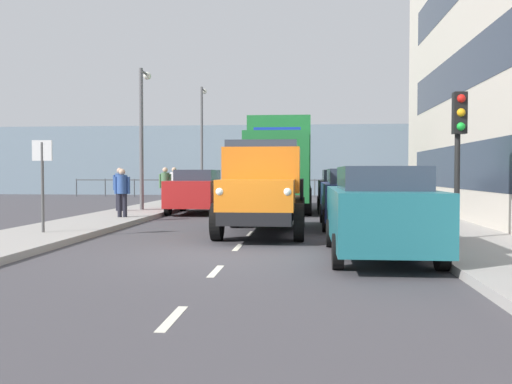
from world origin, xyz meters
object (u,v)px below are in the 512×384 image
Objects in this scene: car_teal_kerbside_near at (379,210)px; car_navy_kerbside_1 at (353,197)px; car_black_kerbside_2 at (341,190)px; lamp_post_promenade at (143,124)px; truck_vintage_orange at (262,189)px; pedestrian_in_dark_coat at (165,184)px; lamp_post_far at (202,132)px; pedestrian_near_railing at (174,182)px; lorry_cargo_green at (281,162)px; car_red_oppositeside_0 at (197,191)px; pedestrian_couple_a at (120,186)px; traffic_light_near at (459,133)px; pedestrian_with_bag at (122,189)px; street_sign at (42,170)px.

car_teal_kerbside_near is 5.91m from car_navy_kerbside_1.
lamp_post_promenade is at bearing 5.42° from car_black_kerbside_2.
pedestrian_in_dark_coat is at bearing -60.91° from truck_vintage_orange.
lamp_post_far is at bearing -71.45° from car_teal_kerbside_near.
pedestrian_near_railing is 0.31× the size of lamp_post_promenade.
lorry_cargo_green is 4.95m from pedestrian_in_dark_coat.
pedestrian_in_dark_coat is 2.68m from lamp_post_promenade.
truck_vintage_orange is at bearing 113.07° from car_red_oppositeside_0.
pedestrian_couple_a is 0.51× the size of traffic_light_near.
car_navy_kerbside_1 and car_black_kerbside_2 have the same top height.
truck_vintage_orange is 12.61m from pedestrian_near_railing.
lamp_post_far reaches higher than car_teal_kerbside_near.
lamp_post_promenade is at bearing -83.00° from pedestrian_with_bag.
lorry_cargo_green reaches higher than car_navy_kerbside_1.
pedestrian_near_railing is 0.76× the size of street_sign.
lamp_post_far reaches higher than pedestrian_with_bag.
pedestrian_couple_a reaches higher than car_red_oppositeside_0.
pedestrian_with_bag is at bearing 91.36° from pedestrian_near_railing.
car_red_oppositeside_0 is 4.54m from pedestrian_near_railing.
car_navy_kerbside_1 is at bearing -90.00° from car_teal_kerbside_near.
car_teal_kerbside_near is at bearing 100.64° from lorry_cargo_green.
car_black_kerbside_2 is 8.34m from lamp_post_promenade.
pedestrian_in_dark_coat is 9.75m from street_sign.
car_navy_kerbside_1 is 11.98m from pedestrian_near_railing.
car_black_kerbside_2 is at bearing 156.56° from pedestrian_near_railing.
lamp_post_far reaches higher than pedestrian_couple_a.
pedestrian_with_bag is at bearing 32.71° from car_black_kerbside_2.
lorry_cargo_green is 1.84× the size of car_navy_kerbside_1.
car_black_kerbside_2 is (0.00, -5.99, -0.00)m from car_navy_kerbside_1.
pedestrian_with_bag is at bearing 66.35° from car_red_oppositeside_0.
truck_vintage_orange reaches higher than pedestrian_in_dark_coat.
truck_vintage_orange is 9.51m from lorry_cargo_green.
lamp_post_far reaches higher than lamp_post_promenade.
car_navy_kerbside_1 is 1.08× the size of car_red_oppositeside_0.
pedestrian_near_railing is at bearing -99.94° from pedestrian_couple_a.
car_red_oppositeside_0 is 2.51× the size of pedestrian_couple_a.
pedestrian_near_railing reaches higher than pedestrian_couple_a.
truck_vintage_orange is 1.24× the size of car_teal_kerbside_near.
pedestrian_couple_a is at bearing -47.20° from truck_vintage_orange.
car_red_oppositeside_0 is 1.90m from pedestrian_in_dark_coat.
car_navy_kerbside_1 is 8.57m from street_sign.
car_black_kerbside_2 is 2.47× the size of pedestrian_in_dark_coat.
street_sign reaches higher than car_navy_kerbside_1.
lorry_cargo_green is at bearing 118.08° from lamp_post_far.
pedestrian_with_bag is 0.97× the size of pedestrian_couple_a.
traffic_light_near is at bearing 100.90° from car_black_kerbside_2.
street_sign is (7.79, 9.47, 0.79)m from car_black_kerbside_2.
lorry_cargo_green is at bearing -116.49° from street_sign.
street_sign is at bearing 89.05° from pedestrian_near_railing.
lamp_post_promenade is at bearing -54.37° from truck_vintage_orange.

